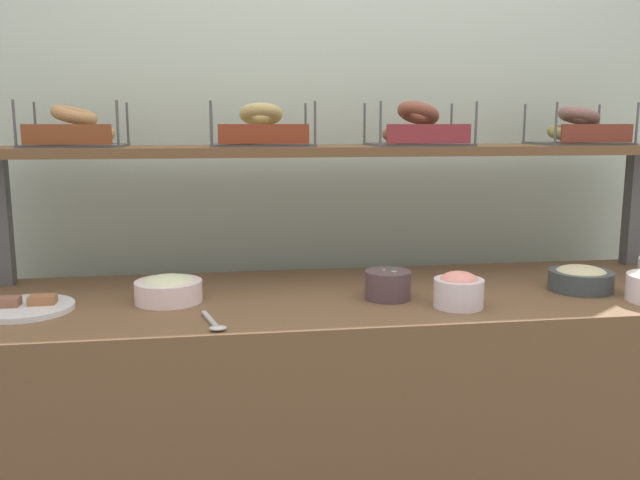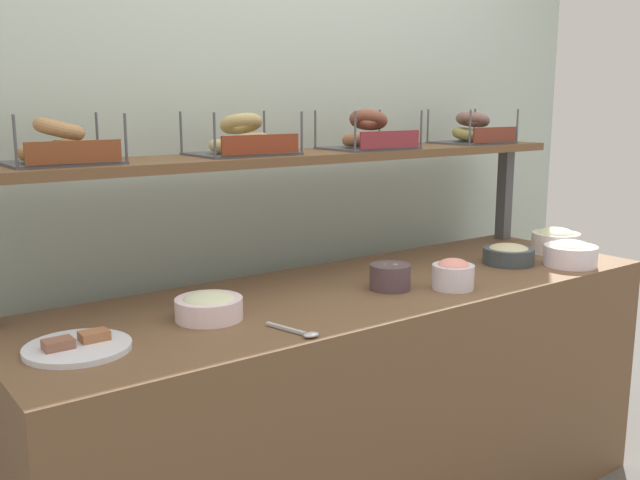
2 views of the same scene
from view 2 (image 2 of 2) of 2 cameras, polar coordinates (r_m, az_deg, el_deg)
The scene contains 16 objects.
back_wall at distance 2.71m, azimuth -4.45°, elevation 5.76°, with size 3.45×0.06×2.40m, color #B0C0B4.
deli_counter at distance 2.47m, azimuth 2.81°, elevation -13.43°, with size 2.25×0.70×0.85m, color brown.
shelf_riser_right at distance 3.23m, azimuth 14.67°, elevation 3.62°, with size 0.05×0.05×0.40m, color #4C4C51.
upper_shelf at distance 2.47m, azimuth -0.99°, elevation 6.79°, with size 2.21×0.32×0.03m, color brown.
bowl_tuna_salad at distance 2.75m, azimuth 14.96°, elevation -1.10°, with size 0.19×0.19×0.08m.
bowl_lox_spread at distance 2.35m, azimuth 10.69°, elevation -2.69°, with size 0.14×0.14×0.10m.
bowl_veggie_mix at distance 2.31m, azimuth 5.67°, elevation -2.94°, with size 0.13×0.13×0.08m.
bowl_cream_cheese at distance 2.79m, azimuth 19.55°, elevation -1.00°, with size 0.19×0.19×0.10m.
bowl_potato_salad at distance 3.00m, azimuth 18.48°, elevation -0.02°, with size 0.19×0.19×0.10m.
bowl_scallion_spread at distance 2.01m, azimuth -8.95°, elevation -5.28°, with size 0.19×0.19×0.08m.
serving_plate_white at distance 1.85m, azimuth -18.98°, elevation -8.14°, with size 0.26×0.26×0.04m.
serving_spoon_near_plate at distance 1.87m, azimuth -1.66°, elevation -7.42°, with size 0.07×0.17×0.01m.
bagel_basket_everything at distance 2.11m, azimuth -20.23°, elevation 7.02°, with size 0.30×0.25×0.14m.
bagel_basket_sesame at distance 2.33m, azimuth -6.35°, elevation 7.97°, with size 0.33×0.24×0.14m.
bagel_basket_cinnamon_raisin at distance 2.61m, azimuth 3.92°, elevation 8.38°, with size 0.32×0.25×0.15m.
bagel_basket_poppy at distance 3.02m, azimuth 12.20°, elevation 8.50°, with size 0.30×0.24×0.14m.
Camera 2 is at (-1.43, -1.74, 1.45)m, focal length 39.66 mm.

